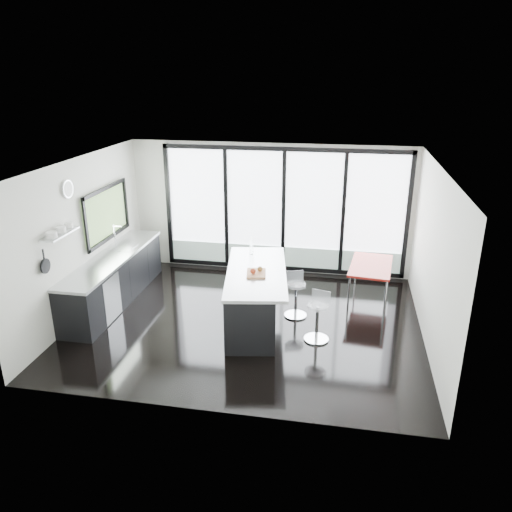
% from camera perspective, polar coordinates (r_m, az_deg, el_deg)
% --- Properties ---
extents(floor, '(6.00, 5.00, 0.00)m').
position_cam_1_polar(floor, '(8.93, -0.99, -7.55)').
color(floor, black).
rests_on(floor, ground).
extents(ceiling, '(6.00, 5.00, 0.00)m').
position_cam_1_polar(ceiling, '(8.00, -1.11, 10.42)').
color(ceiling, white).
rests_on(ceiling, wall_back).
extents(wall_back, '(6.00, 0.09, 2.80)m').
position_cam_1_polar(wall_back, '(10.68, 3.02, 4.58)').
color(wall_back, beige).
rests_on(wall_back, ground).
extents(wall_front, '(6.00, 0.00, 2.80)m').
position_cam_1_polar(wall_front, '(6.13, -5.70, -6.82)').
color(wall_front, beige).
rests_on(wall_front, ground).
extents(wall_left, '(0.26, 5.00, 2.80)m').
position_cam_1_polar(wall_left, '(9.57, -18.49, 3.43)').
color(wall_left, beige).
rests_on(wall_left, ground).
extents(wall_right, '(0.00, 5.00, 2.80)m').
position_cam_1_polar(wall_right, '(8.34, 19.61, -0.37)').
color(wall_right, beige).
rests_on(wall_right, ground).
extents(counter_cabinets, '(0.69, 3.24, 1.36)m').
position_cam_1_polar(counter_cabinets, '(9.90, -15.90, -2.50)').
color(counter_cabinets, black).
rests_on(counter_cabinets, floor).
extents(island, '(1.38, 2.52, 1.27)m').
position_cam_1_polar(island, '(8.74, -0.47, -4.57)').
color(island, black).
rests_on(island, floor).
extents(bar_stool_near, '(0.51, 0.51, 0.65)m').
position_cam_1_polar(bar_stool_near, '(8.29, 6.98, -7.53)').
color(bar_stool_near, silver).
rests_on(bar_stool_near, floor).
extents(bar_stool_far, '(0.51, 0.51, 0.64)m').
position_cam_1_polar(bar_stool_far, '(9.02, 4.58, -5.02)').
color(bar_stool_far, silver).
rests_on(bar_stool_far, floor).
extents(red_table, '(0.90, 1.40, 0.71)m').
position_cam_1_polar(red_table, '(9.90, 12.86, -2.88)').
color(red_table, maroon).
rests_on(red_table, floor).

